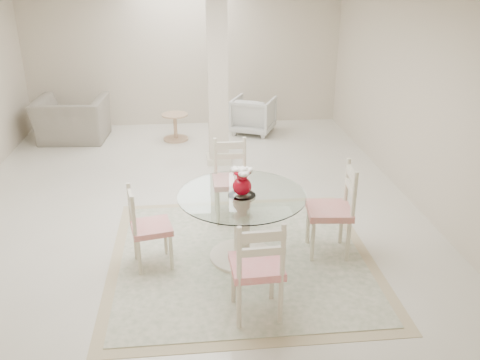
{
  "coord_description": "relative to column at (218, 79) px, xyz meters",
  "views": [
    {
      "loc": [
        0.06,
        -6.4,
        2.99
      ],
      "look_at": [
        0.56,
        -1.46,
        0.85
      ],
      "focal_mm": 38.0,
      "sensor_mm": 36.0,
      "label": 1
    }
  ],
  "objects": [
    {
      "name": "dining_chair_north",
      "position": [
        0.03,
        -1.94,
        -0.77
      ],
      "size": [
        0.44,
        0.45,
        1.11
      ],
      "rotation": [
        0.0,
        0.0,
        -0.0
      ],
      "color": "beige",
      "rests_on": "ground"
    },
    {
      "name": "dining_chair_west",
      "position": [
        -0.95,
        -3.0,
        -0.82
      ],
      "size": [
        0.47,
        0.47,
        1.0
      ],
      "rotation": [
        0.0,
        0.0,
        1.78
      ],
      "color": "beige",
      "rests_on": "ground"
    },
    {
      "name": "dining_table",
      "position": [
        0.06,
        -2.96,
        -0.96
      ],
      "size": [
        1.34,
        1.34,
        0.77
      ],
      "rotation": [
        0.0,
        0.0,
        0.03
      ],
      "color": "beige",
      "rests_on": "ground"
    },
    {
      "name": "recliner_taupe",
      "position": [
        -2.55,
        1.35,
        -0.96
      ],
      "size": [
        1.27,
        1.13,
        0.78
      ],
      "primitive_type": "imported",
      "rotation": [
        0.0,
        0.0,
        3.07
      ],
      "color": "gray",
      "rests_on": "ground"
    },
    {
      "name": "dining_chair_east",
      "position": [
        1.09,
        -2.94,
        -0.74
      ],
      "size": [
        0.5,
        0.5,
        1.16
      ],
      "rotation": [
        0.0,
        0.0,
        -1.67
      ],
      "color": "beige",
      "rests_on": "ground"
    },
    {
      "name": "ground",
      "position": [
        -0.5,
        -1.3,
        -1.35
      ],
      "size": [
        7.0,
        7.0,
        0.0
      ],
      "primitive_type": "plane",
      "color": "white",
      "rests_on": "ground"
    },
    {
      "name": "red_vase",
      "position": [
        0.06,
        -2.96,
        -0.43
      ],
      "size": [
        0.23,
        0.22,
        0.3
      ],
      "color": "#A50516",
      "rests_on": "dining_table"
    },
    {
      "name": "dining_chair_south",
      "position": [
        0.1,
        -3.98,
        -0.75
      ],
      "size": [
        0.47,
        0.47,
        1.13
      ],
      "rotation": [
        0.0,
        0.0,
        3.19
      ],
      "color": "beige",
      "rests_on": "ground"
    },
    {
      "name": "side_table",
      "position": [
        -0.71,
        1.18,
        -1.13
      ],
      "size": [
        0.47,
        0.47,
        0.49
      ],
      "color": "tan",
      "rests_on": "ground"
    },
    {
      "name": "column",
      "position": [
        0.0,
        0.0,
        0.0
      ],
      "size": [
        0.3,
        0.3,
        2.7
      ],
      "primitive_type": "cube",
      "color": "beige",
      "rests_on": "ground"
    },
    {
      "name": "room_shell",
      "position": [
        -0.5,
        -1.3,
        0.51
      ],
      "size": [
        6.02,
        7.02,
        2.71
      ],
      "color": "beige",
      "rests_on": "ground"
    },
    {
      "name": "armchair_white",
      "position": [
        0.75,
        1.48,
        -1.01
      ],
      "size": [
        0.97,
        0.98,
        0.68
      ],
      "primitive_type": "imported",
      "rotation": [
        0.0,
        0.0,
        2.72
      ],
      "color": "white",
      "rests_on": "ground"
    },
    {
      "name": "area_rug",
      "position": [
        0.06,
        -2.96,
        -1.34
      ],
      "size": [
        2.85,
        2.85,
        0.02
      ],
      "color": "tan",
      "rests_on": "ground"
    }
  ]
}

